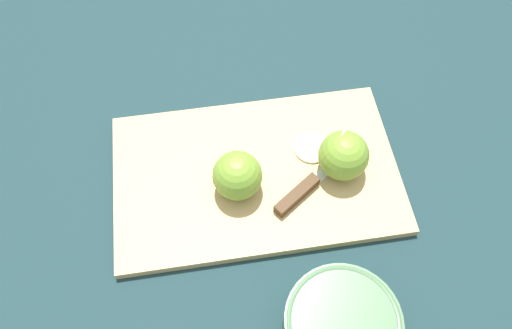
% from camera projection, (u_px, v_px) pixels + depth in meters
% --- Properties ---
extents(ground_plane, '(4.00, 4.00, 0.00)m').
position_uv_depth(ground_plane, '(256.00, 176.00, 0.75)').
color(ground_plane, '#193338').
extents(cutting_board, '(0.44, 0.28, 0.01)m').
position_uv_depth(cutting_board, '(256.00, 174.00, 0.75)').
color(cutting_board, tan).
rests_on(cutting_board, ground_plane).
extents(apple_half_left, '(0.07, 0.07, 0.07)m').
position_uv_depth(apple_half_left, '(237.00, 176.00, 0.70)').
color(apple_half_left, olive).
rests_on(apple_half_left, cutting_board).
extents(apple_half_right, '(0.07, 0.07, 0.07)m').
position_uv_depth(apple_half_right, '(343.00, 155.00, 0.71)').
color(apple_half_right, olive).
rests_on(apple_half_right, cutting_board).
extents(knife, '(0.15, 0.13, 0.02)m').
position_uv_depth(knife, '(305.00, 187.00, 0.72)').
color(knife, silver).
rests_on(knife, cutting_board).
extents(apple_slice, '(0.05, 0.05, 0.00)m').
position_uv_depth(apple_slice, '(312.00, 148.00, 0.76)').
color(apple_slice, beige).
rests_on(apple_slice, cutting_board).
extents(bowl, '(0.14, 0.14, 0.06)m').
position_uv_depth(bowl, '(341.00, 325.00, 0.61)').
color(bowl, '#4C704C').
rests_on(bowl, ground_plane).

